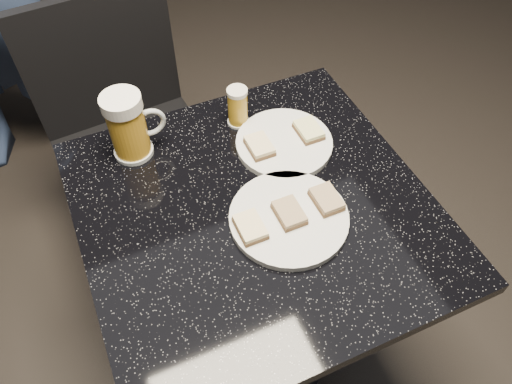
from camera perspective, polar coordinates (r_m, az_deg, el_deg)
floor at (r=1.68m, az=0.00°, el=-17.45°), size 6.00×6.00×0.00m
plate_large at (r=1.00m, az=3.77°, el=-2.96°), size 0.24×0.24×0.01m
plate_small at (r=1.13m, az=3.23°, el=5.60°), size 0.22×0.22×0.01m
table at (r=1.22m, az=0.00°, el=-8.66°), size 0.70×0.70×0.75m
beer_mug at (r=1.10m, az=-14.37°, el=7.33°), size 0.13×0.09×0.16m
beer_tumbler at (r=1.16m, az=-2.11°, el=9.71°), size 0.05×0.05×0.10m
chair at (r=1.57m, az=-14.41°, el=6.60°), size 0.47×0.47×0.89m
canapes_on_plate_large at (r=0.98m, az=3.82°, el=-2.40°), size 0.22×0.07×0.02m
canapes_on_plate_small at (r=1.12m, az=3.27°, el=6.18°), size 0.17×0.07×0.02m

